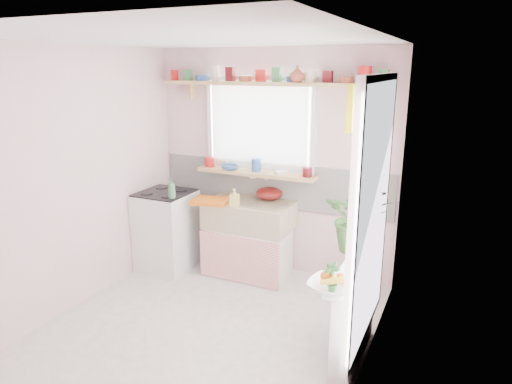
% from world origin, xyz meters
% --- Properties ---
extents(room, '(3.20, 3.20, 3.20)m').
position_xyz_m(room, '(0.66, 0.86, 1.37)').
color(room, white).
rests_on(room, ground).
extents(sink_unit, '(0.95, 0.65, 1.11)m').
position_xyz_m(sink_unit, '(-0.15, 1.29, 0.43)').
color(sink_unit, white).
rests_on(sink_unit, ground).
extents(cooker, '(0.58, 0.58, 0.93)m').
position_xyz_m(cooker, '(-1.10, 1.05, 0.46)').
color(cooker, white).
rests_on(cooker, ground).
extents(radiator_ledge, '(0.22, 0.95, 0.78)m').
position_xyz_m(radiator_ledge, '(1.30, 0.20, 0.40)').
color(radiator_ledge, white).
rests_on(radiator_ledge, ground).
extents(windowsill, '(1.40, 0.22, 0.04)m').
position_xyz_m(windowsill, '(-0.15, 1.48, 1.14)').
color(windowsill, '#D9B56F').
rests_on(windowsill, room).
extents(pine_shelf, '(2.52, 0.24, 0.04)m').
position_xyz_m(pine_shelf, '(0.00, 1.47, 2.12)').
color(pine_shelf, '#D9B56F').
rests_on(pine_shelf, room).
extents(shelf_crockery, '(2.47, 0.11, 0.12)m').
position_xyz_m(shelf_crockery, '(0.00, 1.47, 2.20)').
color(shelf_crockery, red).
rests_on(shelf_crockery, pine_shelf).
extents(sill_crockery, '(1.35, 0.11, 0.12)m').
position_xyz_m(sill_crockery, '(-0.15, 1.48, 1.22)').
color(sill_crockery, red).
rests_on(sill_crockery, windowsill).
extents(dish_tray, '(0.45, 0.37, 0.04)m').
position_xyz_m(dish_tray, '(-0.53, 1.10, 0.87)').
color(dish_tray, orange).
rests_on(dish_tray, sink_unit).
extents(colander, '(0.35, 0.35, 0.14)m').
position_xyz_m(colander, '(0.00, 1.50, 0.92)').
color(colander, '#5D110F').
rests_on(colander, sink_unit).
extents(jade_plant, '(0.57, 0.50, 0.60)m').
position_xyz_m(jade_plant, '(1.21, 0.60, 1.08)').
color(jade_plant, '#305A24').
rests_on(jade_plant, radiator_ledge).
extents(fruit_bowl, '(0.36, 0.36, 0.08)m').
position_xyz_m(fruit_bowl, '(1.21, -0.20, 0.82)').
color(fruit_bowl, silver).
rests_on(fruit_bowl, radiator_ledge).
extents(herb_pot, '(0.14, 0.12, 0.22)m').
position_xyz_m(herb_pot, '(1.21, -0.20, 0.89)').
color(herb_pot, '#2A6126').
rests_on(herb_pot, radiator_ledge).
extents(soap_bottle_sink, '(0.10, 0.10, 0.19)m').
position_xyz_m(soap_bottle_sink, '(-0.23, 1.10, 0.95)').
color(soap_bottle_sink, '#DFD663').
rests_on(soap_bottle_sink, sink_unit).
extents(sill_cup, '(0.12, 0.12, 0.09)m').
position_xyz_m(sill_cup, '(-0.59, 1.54, 1.20)').
color(sill_cup, beige).
rests_on(sill_cup, windowsill).
extents(sill_bowl, '(0.19, 0.19, 0.06)m').
position_xyz_m(sill_bowl, '(-0.46, 1.42, 1.19)').
color(sill_bowl, '#3255A3').
rests_on(sill_bowl, windowsill).
extents(shelf_vase, '(0.18, 0.18, 0.16)m').
position_xyz_m(shelf_vase, '(0.34, 1.41, 2.22)').
color(shelf_vase, brown).
rests_on(shelf_vase, pine_shelf).
extents(cooker_bottle, '(0.11, 0.11, 0.22)m').
position_xyz_m(cooker_bottle, '(-0.88, 0.88, 1.03)').
color(cooker_bottle, '#40804C').
rests_on(cooker_bottle, cooker).
extents(fruit, '(0.20, 0.14, 0.10)m').
position_xyz_m(fruit, '(1.22, -0.19, 0.88)').
color(fruit, orange).
rests_on(fruit, fruit_bowl).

